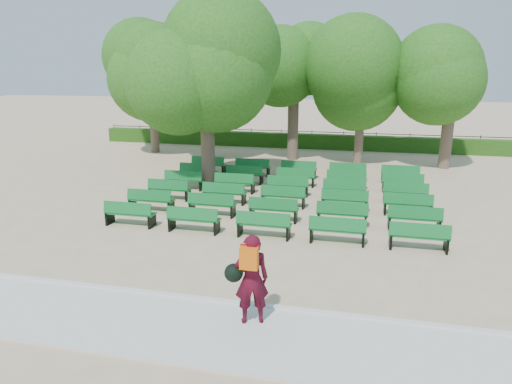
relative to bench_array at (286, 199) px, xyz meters
The scene contains 9 objects.
ground 2.37m from the bench_array, 125.57° to the right, with size 120.00×120.00×0.00m, color tan.
paving 9.43m from the bench_array, 98.42° to the right, with size 30.00×2.20×0.06m, color silver.
curb 8.30m from the bench_array, 99.58° to the right, with size 30.00×0.12×0.10m, color silver.
hedge 12.15m from the bench_array, 96.53° to the left, with size 26.00×0.70×0.90m, color #265415.
fence 12.55m from the bench_array, 96.32° to the left, with size 26.00×0.10×1.02m, color black, non-canonical shape.
tree_line 8.19m from the bench_array, 99.71° to the left, with size 21.80×6.80×7.04m, color #2B671B, non-canonical shape.
bench_array is the anchor object (origin of this frame).
tree_among 5.99m from the bench_array, 161.08° to the left, with size 5.43×5.43×7.24m.
person 8.92m from the bench_array, 85.28° to the right, with size 0.92×0.65×1.85m.
Camera 1 is at (4.05, -14.80, 4.98)m, focal length 32.00 mm.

